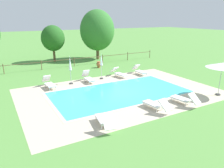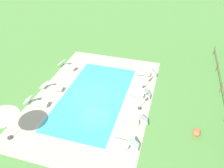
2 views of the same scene
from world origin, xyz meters
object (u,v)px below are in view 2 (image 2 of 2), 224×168
sun_lounger_south_mid (52,87)px  terracotta_urn_near_fence (197,133)px  patio_umbrella_closed_row_mid_west (146,73)px  sun_lounger_south_far (124,143)px  sun_lounger_north_mid (67,66)px  patio_umbrella_open_foreground (1,114)px  patio_umbrella_closed_row_west (141,93)px  sun_lounger_north_near_steps (134,120)px  sun_lounger_north_far (147,73)px  sun_lounger_north_end (36,102)px  sun_lounger_south_near_corner (139,93)px

sun_lounger_south_mid → terracotta_urn_near_fence: bearing=80.7°
terracotta_urn_near_fence → patio_umbrella_closed_row_mid_west: bearing=-137.3°
sun_lounger_south_far → terracotta_urn_near_fence: 5.14m
sun_lounger_north_mid → sun_lounger_south_mid: (3.74, 0.34, -0.01)m
sun_lounger_south_mid → patio_umbrella_open_foreground: 6.01m
patio_umbrella_closed_row_west → patio_umbrella_open_foreground: bearing=-55.6°
sun_lounger_north_near_steps → patio_umbrella_closed_row_west: (-1.78, 0.15, 1.18)m
sun_lounger_north_mid → sun_lounger_north_far: size_ratio=1.04×
sun_lounger_north_far → patio_umbrella_open_foreground: (10.37, -7.80, 1.83)m
sun_lounger_north_end → patio_umbrella_closed_row_west: bearing=103.9°
terracotta_urn_near_fence → patio_umbrella_open_foreground: bearing=-73.2°
sun_lounger_south_far → patio_umbrella_closed_row_mid_west: 7.13m
sun_lounger_north_mid → sun_lounger_north_end: sun_lounger_north_mid is taller
sun_lounger_north_near_steps → patio_umbrella_closed_row_mid_west: (-4.76, 0.01, 1.19)m
sun_lounger_south_mid → patio_umbrella_closed_row_mid_west: patio_umbrella_closed_row_mid_west is taller
sun_lounger_south_near_corner → sun_lounger_south_mid: bearing=-80.7°
patio_umbrella_open_foreground → terracotta_urn_near_fence: bearing=106.8°
sun_lounger_north_near_steps → sun_lounger_south_near_corner: (-3.22, -0.16, 0.02)m
patio_umbrella_closed_row_west → sun_lounger_north_mid: bearing=-115.6°
patio_umbrella_closed_row_mid_west → sun_lounger_south_mid: bearing=-70.3°
sun_lounger_south_far → patio_umbrella_closed_row_west: patio_umbrella_closed_row_west is taller
sun_lounger_north_end → patio_umbrella_closed_row_west: size_ratio=0.87×
sun_lounger_south_near_corner → sun_lounger_south_far: 5.50m
sun_lounger_north_end → patio_umbrella_closed_row_west: patio_umbrella_closed_row_west is taller
sun_lounger_north_mid → sun_lounger_south_near_corner: size_ratio=1.08×
sun_lounger_south_near_corner → patio_umbrella_open_foreground: size_ratio=0.76×
terracotta_urn_near_fence → sun_lounger_south_far: bearing=-63.8°
sun_lounger_north_end → sun_lounger_south_far: bearing=75.1°
sun_lounger_south_mid → sun_lounger_south_far: bearing=60.5°
sun_lounger_north_mid → patio_umbrella_closed_row_west: (3.94, 8.22, 1.18)m
sun_lounger_south_near_corner → terracotta_urn_near_fence: (3.23, 4.57, -0.02)m
patio_umbrella_open_foreground → sun_lounger_north_near_steps: bearing=115.3°
sun_lounger_north_mid → sun_lounger_north_end: size_ratio=1.00×
sun_lounger_north_far → patio_umbrella_closed_row_west: (4.86, 0.25, 1.17)m
sun_lounger_south_far → sun_lounger_north_end: bearing=-104.9°
sun_lounger_north_end → patio_umbrella_open_foreground: patio_umbrella_open_foreground is taller
sun_lounger_south_mid → terracotta_urn_near_fence: sun_lounger_south_mid is taller
sun_lounger_north_far → sun_lounger_south_near_corner: sun_lounger_south_near_corner is taller
sun_lounger_north_mid → sun_lounger_south_mid: size_ratio=0.99×
sun_lounger_north_end → sun_lounger_south_near_corner: (-3.45, 7.77, 0.01)m
sun_lounger_south_mid → sun_lounger_south_far: 8.66m
sun_lounger_south_mid → sun_lounger_north_mid: bearing=-174.9°
sun_lounger_south_mid → sun_lounger_north_near_steps: bearing=75.6°
patio_umbrella_closed_row_mid_west → terracotta_urn_near_fence: patio_umbrella_closed_row_mid_west is taller
sun_lounger_south_far → patio_umbrella_closed_row_mid_west: size_ratio=0.81×
sun_lounger_south_near_corner → patio_umbrella_closed_row_west: 1.88m
sun_lounger_north_far → sun_lounger_south_far: sun_lounger_north_far is taller
sun_lounger_north_far → patio_umbrella_open_foreground: 13.10m
sun_lounger_south_near_corner → patio_umbrella_closed_row_west: bearing=12.2°
patio_umbrella_closed_row_west → terracotta_urn_near_fence: (1.79, 4.26, -1.18)m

